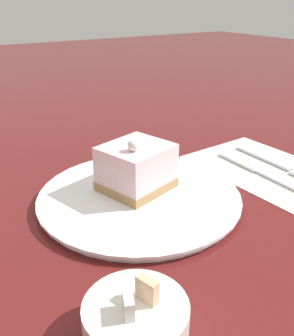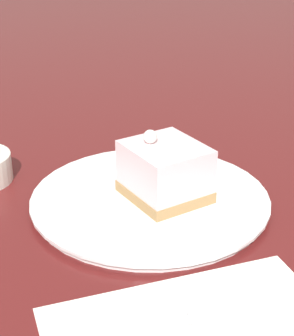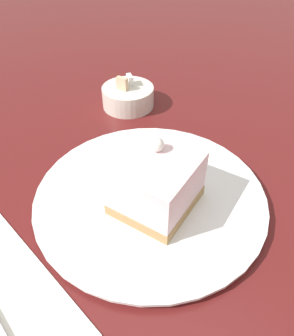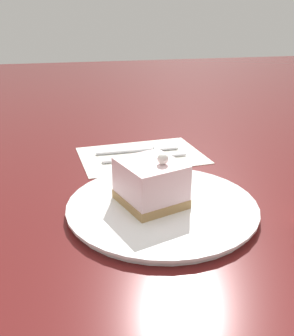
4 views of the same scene
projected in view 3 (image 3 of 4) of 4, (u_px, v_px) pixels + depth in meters
ground_plane at (163, 197)px, 0.42m from camera, size 4.00×4.00×0.00m
plate at (150, 196)px, 0.41m from camera, size 0.29×0.29×0.01m
cake_slice at (156, 183)px, 0.38m from camera, size 0.11×0.11×0.08m
sugar_bowl at (128, 96)px, 0.58m from camera, size 0.09×0.09×0.06m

